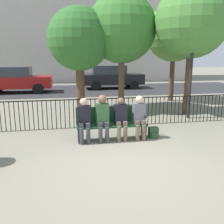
# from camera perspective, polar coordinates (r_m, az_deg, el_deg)

# --- Properties ---
(ground_plane) EXTENTS (80.00, 80.00, 0.00)m
(ground_plane) POSITION_cam_1_polar(r_m,az_deg,el_deg) (5.55, 3.21, -11.89)
(ground_plane) COLOR gray
(park_bench) EXTENTS (1.95, 0.45, 0.92)m
(park_bench) POSITION_cam_1_polar(r_m,az_deg,el_deg) (6.98, -0.12, -2.26)
(park_bench) COLOR #14381E
(park_bench) RESTS_ON ground
(seated_person_0) EXTENTS (0.34, 0.39, 1.22)m
(seated_person_0) POSITION_cam_1_polar(r_m,az_deg,el_deg) (6.71, -6.40, -1.35)
(seated_person_0) COLOR #3D3D42
(seated_person_0) RESTS_ON ground
(seated_person_1) EXTENTS (0.34, 0.39, 1.28)m
(seated_person_1) POSITION_cam_1_polar(r_m,az_deg,el_deg) (6.76, -2.15, -0.77)
(seated_person_1) COLOR #3D3D42
(seated_person_1) RESTS_ON ground
(seated_person_2) EXTENTS (0.34, 0.39, 1.20)m
(seated_person_2) POSITION_cam_1_polar(r_m,az_deg,el_deg) (6.86, 2.07, -1.13)
(seated_person_2) COLOR brown
(seated_person_2) RESTS_ON ground
(seated_person_3) EXTENTS (0.34, 0.39, 1.23)m
(seated_person_3) POSITION_cam_1_polar(r_m,az_deg,el_deg) (6.98, 6.27, -0.71)
(seated_person_3) COLOR brown
(seated_person_3) RESTS_ON ground
(backpack) EXTENTS (0.26, 0.24, 0.30)m
(backpack) POSITION_cam_1_polar(r_m,az_deg,el_deg) (7.29, 9.43, -4.63)
(backpack) COLOR #284C2D
(backpack) RESTS_ON ground
(fence_railing) EXTENTS (9.01, 0.03, 0.95)m
(fence_railing) POSITION_cam_1_polar(r_m,az_deg,el_deg) (8.23, -1.91, 0.51)
(fence_railing) COLOR black
(fence_railing) RESTS_ON ground
(tree_0) EXTENTS (2.78, 2.78, 4.77)m
(tree_0) POSITION_cam_1_polar(r_m,az_deg,el_deg) (13.18, 14.02, 17.06)
(tree_0) COLOR #4C3823
(tree_0) RESTS_ON ground
(tree_1) EXTENTS (2.53, 2.53, 4.22)m
(tree_1) POSITION_cam_1_polar(r_m,az_deg,el_deg) (10.43, -7.52, 16.09)
(tree_1) COLOR #4C3823
(tree_1) RESTS_ON ground
(tree_2) EXTENTS (2.78, 2.78, 4.96)m
(tree_2) POSITION_cam_1_polar(r_m,az_deg,el_deg) (10.35, 17.81, 19.16)
(tree_2) COLOR #4C3823
(tree_2) RESTS_ON ground
(tree_3) EXTENTS (2.86, 2.86, 4.83)m
(tree_3) POSITION_cam_1_polar(r_m,az_deg,el_deg) (10.82, 2.23, 18.51)
(tree_3) COLOR brown
(tree_3) RESTS_ON ground
(lamp_post) EXTENTS (0.28, 0.28, 3.32)m
(lamp_post) POSITION_cam_1_polar(r_m,az_deg,el_deg) (9.59, 17.82, 11.70)
(lamp_post) COLOR black
(lamp_post) RESTS_ON ground
(street_surface) EXTENTS (24.00, 6.00, 0.01)m
(street_surface) POSITION_cam_1_polar(r_m,az_deg,el_deg) (17.09, -6.40, 5.02)
(street_surface) COLOR #2B2B2D
(street_surface) RESTS_ON ground
(parked_car_0) EXTENTS (4.20, 1.94, 1.62)m
(parked_car_0) POSITION_cam_1_polar(r_m,az_deg,el_deg) (16.83, -21.15, 7.00)
(parked_car_0) COLOR maroon
(parked_car_0) RESTS_ON ground
(parked_car_1) EXTENTS (4.20, 1.94, 1.62)m
(parked_car_1) POSITION_cam_1_polar(r_m,az_deg,el_deg) (17.77, -0.08, 8.13)
(parked_car_1) COLOR black
(parked_car_1) RESTS_ON ground
(building_facade) EXTENTS (20.00, 6.00, 12.31)m
(building_facade) POSITION_cam_1_polar(r_m,az_deg,el_deg) (25.21, -8.25, 21.52)
(building_facade) COLOR beige
(building_facade) RESTS_ON ground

